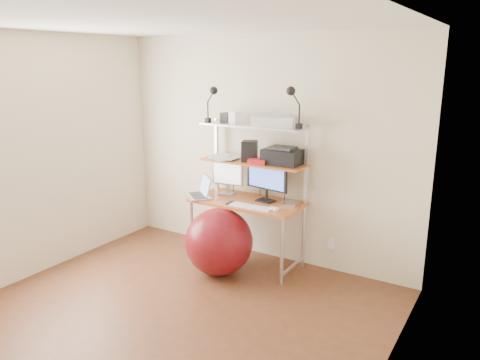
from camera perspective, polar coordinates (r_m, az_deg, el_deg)
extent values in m
plane|color=brown|center=(4.29, -9.47, -16.85)|extent=(3.60, 3.60, 0.00)
plane|color=silver|center=(3.69, -11.13, 18.63)|extent=(3.60, 3.60, 0.00)
plane|color=beige|center=(5.25, 2.88, 3.79)|extent=(3.60, 0.00, 3.60)
plane|color=beige|center=(5.15, -25.42, 2.22)|extent=(0.00, 3.60, 3.60)
plane|color=beige|center=(2.97, 16.90, -5.08)|extent=(0.00, 3.60, 3.60)
cube|color=#B95A24|center=(5.07, 0.86, -2.69)|extent=(1.20, 0.60, 0.03)
cylinder|color=silver|center=(5.28, -5.88, -6.30)|extent=(0.04, 0.04, 0.71)
cylinder|color=silver|center=(5.68, -2.70, -4.75)|extent=(0.04, 0.04, 0.71)
cylinder|color=silver|center=(4.73, 5.13, -8.80)|extent=(0.04, 0.04, 0.71)
cylinder|color=silver|center=(5.17, 7.72, -6.82)|extent=(0.04, 0.04, 0.71)
cube|color=silver|center=(5.48, -2.88, 3.16)|extent=(0.03, 0.04, 0.84)
cube|color=silver|center=(4.94, 8.13, 1.80)|extent=(0.03, 0.04, 0.84)
cube|color=#B95A24|center=(5.07, 1.62, 2.17)|extent=(1.18, 0.34, 0.02)
cube|color=silver|center=(5.00, 1.65, 6.65)|extent=(1.18, 0.34, 0.02)
cube|color=white|center=(5.16, 11.05, -7.64)|extent=(0.08, 0.01, 0.12)
cube|color=#B0B0B5|center=(5.31, -1.60, -1.65)|extent=(0.18, 0.15, 0.01)
cylinder|color=#B0B0B5|center=(5.31, -1.48, -1.05)|extent=(0.03, 0.03, 0.09)
cube|color=#B0B0B5|center=(5.26, -1.49, 0.88)|extent=(0.37, 0.08, 0.28)
plane|color=white|center=(5.25, -1.60, 0.84)|extent=(0.33, 0.05, 0.33)
cube|color=black|center=(5.04, 3.14, -2.53)|extent=(0.21, 0.17, 0.01)
cylinder|color=black|center=(5.04, 3.26, -1.78)|extent=(0.03, 0.03, 0.11)
cube|color=black|center=(4.99, 3.29, 0.56)|extent=(0.51, 0.12, 0.31)
plane|color=#4366E6|center=(4.97, 3.20, 0.52)|extent=(0.46, 0.08, 0.46)
cube|color=#B9B8BD|center=(5.22, -5.16, -1.97)|extent=(0.41, 0.40, 0.02)
cube|color=#2D2E30|center=(5.22, -5.16, -1.87)|extent=(0.32, 0.30, 0.00)
cube|color=#B9B8BD|center=(5.22, -3.92, -0.61)|extent=(0.31, 0.27, 0.22)
plane|color=#7698C5|center=(5.22, -3.92, -0.61)|extent=(0.29, 0.26, 0.30)
cube|color=white|center=(4.83, 1.32, -3.28)|extent=(0.46, 0.14, 0.01)
cube|color=white|center=(4.76, 4.16, -3.51)|extent=(0.10, 0.07, 0.03)
cube|color=#B9B8BD|center=(4.92, 6.02, -2.90)|extent=(0.21, 0.21, 0.03)
cube|color=black|center=(4.97, -1.12, -2.80)|extent=(0.08, 0.13, 0.01)
cube|color=black|center=(4.93, 5.16, 2.83)|extent=(0.39, 0.27, 0.16)
cube|color=#2D2E30|center=(4.91, 5.19, 3.92)|extent=(0.27, 0.20, 0.03)
cube|color=black|center=(5.05, 1.17, 3.54)|extent=(0.19, 0.19, 0.22)
cube|color=red|center=(4.94, 2.15, 2.26)|extent=(0.21, 0.17, 0.05)
cube|color=white|center=(4.91, 4.07, 7.18)|extent=(0.50, 0.41, 0.10)
cube|color=#B0B0B5|center=(4.90, 4.08, 7.84)|extent=(0.42, 0.33, 0.02)
cube|color=white|center=(5.09, -0.63, 7.61)|extent=(0.13, 0.11, 0.12)
cube|color=#2D2E30|center=(5.21, -1.70, 7.65)|extent=(0.11, 0.11, 0.10)
cube|color=black|center=(5.20, -3.92, 7.29)|extent=(0.05, 0.06, 0.05)
cylinder|color=black|center=(5.18, -3.94, 8.51)|extent=(0.02, 0.02, 0.17)
sphere|color=black|center=(5.11, -3.22, 10.85)|extent=(0.09, 0.09, 0.09)
cube|color=black|center=(4.73, 7.19, 6.54)|extent=(0.05, 0.06, 0.05)
cylinder|color=black|center=(4.71, 7.24, 7.96)|extent=(0.02, 0.02, 0.18)
sphere|color=black|center=(4.73, 6.22, 10.74)|extent=(0.09, 0.09, 0.09)
sphere|color=maroon|center=(4.97, -2.57, -7.53)|extent=(0.72, 0.72, 0.72)
cube|color=white|center=(5.32, -2.41, 2.86)|extent=(0.26, 0.31, 0.00)
cube|color=white|center=(5.19, -1.72, 2.65)|extent=(0.31, 0.34, 0.00)
cube|color=white|center=(5.32, -2.06, 2.98)|extent=(0.24, 0.30, 0.00)
cube|color=white|center=(5.20, -1.30, 2.78)|extent=(0.22, 0.29, 0.00)
cube|color=white|center=(5.28, -2.22, 3.00)|extent=(0.28, 0.33, 0.00)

